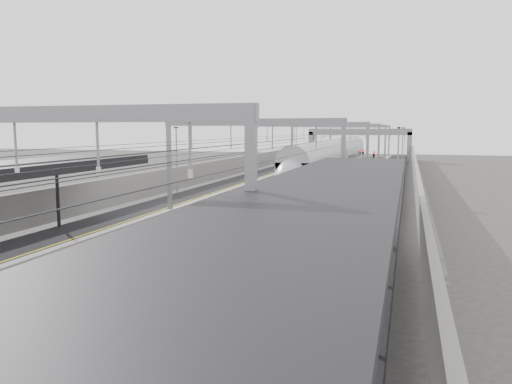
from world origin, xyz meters
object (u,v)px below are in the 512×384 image
Objects in this scene: bench at (319,296)px; overbridge at (359,136)px; signal_green at (315,155)px; train at (331,168)px.

overbridge is at bearing 94.67° from bench.
bench is 0.57× the size of signal_green.
signal_green is at bearing -101.81° from overbridge.
overbridge is at bearing 91.70° from train.
signal_green is (-13.01, 70.68, 0.81)m from bench.
overbridge reaches higher than signal_green.
train reaches higher than signal_green.
overbridge is 25.57m from signal_green.
signal_green reaches higher than bench.
signal_green is at bearing 104.68° from train.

